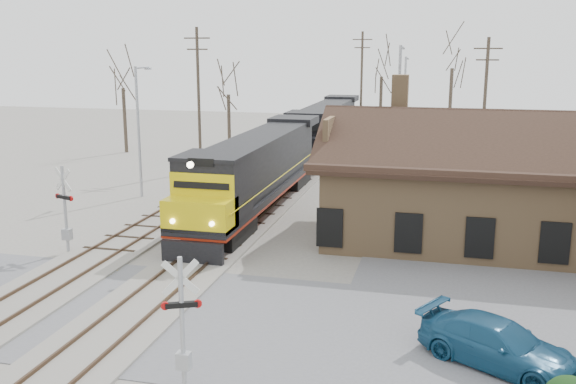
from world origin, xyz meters
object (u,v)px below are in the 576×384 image
Objects in this scene: locomotive_lead at (256,172)px; parked_car at (498,344)px; depot at (478,192)px; locomotive_trailing at (324,128)px.

parked_car is (12.20, -15.71, -1.67)m from locomotive_lead.
locomotive_lead is at bearing 167.42° from depot.
depot is 3.18× the size of parked_car.
parked_car is (12.20, -36.27, -1.67)m from locomotive_trailing.
locomotive_trailing is (-11.99, 23.23, -0.04)m from depot.
depot is at bearing 30.46° from parked_car.
depot is 0.75× the size of locomotive_lead.
locomotive_trailing is 4.24× the size of parked_car.
locomotive_lead is 19.96m from parked_car.
parked_car is at bearing -71.41° from locomotive_trailing.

